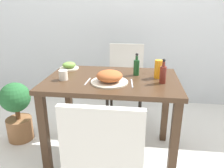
# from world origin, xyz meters

# --- Properties ---
(ground_plane) EXTENTS (16.00, 16.00, 0.00)m
(ground_plane) POSITION_xyz_m (0.00, 0.00, 0.00)
(ground_plane) COLOR silver
(wall_back) EXTENTS (8.00, 0.05, 2.60)m
(wall_back) POSITION_xyz_m (0.00, 1.30, 1.30)
(wall_back) COLOR silver
(wall_back) RESTS_ON ground_plane
(dining_table) EXTENTS (1.08, 0.71, 0.75)m
(dining_table) POSITION_xyz_m (0.00, 0.00, 0.63)
(dining_table) COLOR #3D2819
(dining_table) RESTS_ON ground_plane
(chair_near) EXTENTS (0.42, 0.42, 0.89)m
(chair_near) POSITION_xyz_m (0.06, -0.73, 0.50)
(chair_near) COLOR silver
(chair_near) RESTS_ON ground_plane
(chair_far) EXTENTS (0.42, 0.42, 0.89)m
(chair_far) POSITION_xyz_m (0.06, 0.74, 0.50)
(chair_far) COLOR silver
(chair_far) RESTS_ON ground_plane
(food_plate) EXTENTS (0.29, 0.29, 0.10)m
(food_plate) POSITION_xyz_m (-0.01, -0.11, 0.79)
(food_plate) COLOR beige
(food_plate) RESTS_ON dining_table
(side_plate) EXTENTS (0.18, 0.18, 0.07)m
(side_plate) POSITION_xyz_m (-0.44, 0.23, 0.77)
(side_plate) COLOR beige
(side_plate) RESTS_ON dining_table
(drink_cup) EXTENTS (0.07, 0.07, 0.08)m
(drink_cup) POSITION_xyz_m (-0.38, -0.09, 0.79)
(drink_cup) COLOR silver
(drink_cup) RESTS_ON dining_table
(juice_glass) EXTENTS (0.07, 0.07, 0.15)m
(juice_glass) POSITION_xyz_m (0.38, 0.06, 0.82)
(juice_glass) COLOR orange
(juice_glass) RESTS_ON dining_table
(sauce_bottle) EXTENTS (0.05, 0.05, 0.19)m
(sauce_bottle) POSITION_xyz_m (0.40, -0.07, 0.82)
(sauce_bottle) COLOR maroon
(sauce_bottle) RESTS_ON dining_table
(condiment_bottle) EXTENTS (0.05, 0.05, 0.19)m
(condiment_bottle) POSITION_xyz_m (0.19, 0.11, 0.82)
(condiment_bottle) COLOR #194C23
(condiment_bottle) RESTS_ON dining_table
(fork_utensil) EXTENTS (0.02, 0.17, 0.00)m
(fork_utensil) POSITION_xyz_m (-0.18, -0.11, 0.75)
(fork_utensil) COLOR silver
(fork_utensil) RESTS_ON dining_table
(spoon_utensil) EXTENTS (0.03, 0.19, 0.00)m
(spoon_utensil) POSITION_xyz_m (0.17, -0.11, 0.75)
(spoon_utensil) COLOR silver
(spoon_utensil) RESTS_ON dining_table
(potted_plant_left) EXTENTS (0.29, 0.29, 0.61)m
(potted_plant_left) POSITION_xyz_m (-0.97, 0.14, 0.34)
(potted_plant_left) COLOR brown
(potted_plant_left) RESTS_ON ground_plane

